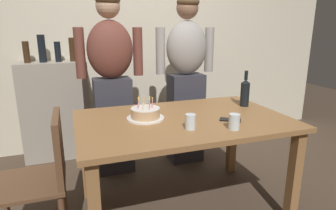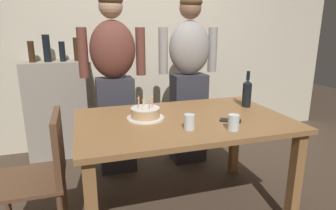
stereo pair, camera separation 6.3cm
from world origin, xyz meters
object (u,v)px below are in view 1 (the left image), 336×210
at_px(wine_bottle, 245,92).
at_px(cell_phone, 230,120).
at_px(birthday_cake, 145,114).
at_px(water_glass_far, 190,122).
at_px(water_glass_near, 234,122).
at_px(person_man_bearded, 112,83).
at_px(dining_chair, 44,173).
at_px(person_woman_cardigan, 186,79).

relative_size(wine_bottle, cell_phone, 2.05).
relative_size(birthday_cake, water_glass_far, 2.71).
relative_size(water_glass_near, cell_phone, 0.70).
bearing_deg(water_glass_far, cell_phone, 12.14).
bearing_deg(birthday_cake, person_man_bearded, 99.56).
bearing_deg(birthday_cake, water_glass_far, -53.67).
bearing_deg(water_glass_far, water_glass_near, -19.89).
distance_m(birthday_cake, dining_chair, 0.75).
height_order(person_woman_cardigan, dining_chair, person_woman_cardigan).
relative_size(wine_bottle, person_woman_cardigan, 0.18).
bearing_deg(person_man_bearded, cell_phone, 125.24).
bearing_deg(person_woman_cardigan, person_man_bearded, 0.00).
distance_m(water_glass_far, person_woman_cardigan, 1.11).
relative_size(water_glass_near, person_man_bearded, 0.06).
bearing_deg(dining_chair, water_glass_far, 81.03).
bearing_deg(person_man_bearded, water_glass_near, 118.19).
height_order(water_glass_near, wine_bottle, wine_bottle).
bearing_deg(dining_chair, water_glass_near, 78.48).
distance_m(birthday_cake, water_glass_near, 0.62).
xyz_separation_m(birthday_cake, dining_chair, (-0.68, -0.15, -0.26)).
relative_size(cell_phone, person_man_bearded, 0.09).
relative_size(water_glass_near, water_glass_far, 1.02).
relative_size(birthday_cake, water_glass_near, 2.65).
bearing_deg(birthday_cake, water_glass_near, -39.19).
height_order(cell_phone, dining_chair, dining_chair).
relative_size(wine_bottle, person_man_bearded, 0.18).
xyz_separation_m(water_glass_near, water_glass_far, (-0.26, 0.09, -0.00)).
bearing_deg(water_glass_far, birthday_cake, 126.33).
relative_size(birthday_cake, person_man_bearded, 0.16).
bearing_deg(person_man_bearded, dining_chair, 57.88).
bearing_deg(person_woman_cardigan, water_glass_far, 68.91).
xyz_separation_m(water_glass_near, wine_bottle, (0.39, 0.47, 0.07)).
bearing_deg(wine_bottle, water_glass_far, -150.06).
height_order(cell_phone, person_woman_cardigan, person_woman_cardigan).
bearing_deg(dining_chair, person_man_bearded, 147.88).
xyz_separation_m(water_glass_near, dining_chair, (-1.16, 0.24, -0.27)).
height_order(person_man_bearded, person_woman_cardigan, same).
relative_size(person_man_bearded, person_woman_cardigan, 1.00).
distance_m(wine_bottle, dining_chair, 1.60).
distance_m(person_man_bearded, dining_chair, 1.11).
bearing_deg(wine_bottle, birthday_cake, -174.98).
xyz_separation_m(wine_bottle, dining_chair, (-1.55, -0.23, -0.34)).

